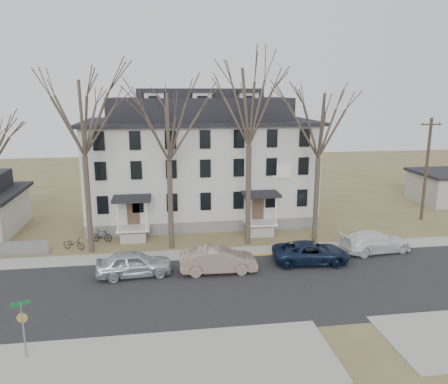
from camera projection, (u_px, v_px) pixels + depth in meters
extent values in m
plane|color=olive|center=(264.00, 302.00, 25.02)|extent=(120.00, 120.00, 0.00)
cube|color=#27272A|center=(257.00, 287.00, 26.94)|extent=(120.00, 10.00, 0.04)
cube|color=#A09F97|center=(239.00, 253.00, 32.73)|extent=(120.00, 2.00, 0.08)
cube|color=#A09F97|center=(112.00, 368.00, 19.08)|extent=(20.00, 5.00, 0.08)
cube|color=gold|center=(307.00, 253.00, 32.56)|extent=(14.00, 0.25, 0.06)
cube|color=slate|center=(200.00, 212.00, 41.98)|extent=(20.00, 10.00, 1.00)
cube|color=beige|center=(200.00, 166.00, 40.96)|extent=(20.00, 10.00, 8.00)
cube|color=black|center=(199.00, 121.00, 40.03)|extent=(20.80, 10.80, 0.30)
cube|color=black|center=(199.00, 109.00, 39.77)|extent=(16.00, 7.00, 2.00)
cube|color=black|center=(199.00, 93.00, 39.46)|extent=(11.00, 4.50, 0.80)
cube|color=white|center=(133.00, 228.00, 35.28)|extent=(2.60, 2.00, 0.16)
cube|color=white|center=(260.00, 223.00, 36.75)|extent=(2.60, 2.00, 0.16)
cube|color=white|center=(282.00, 171.00, 36.93)|extent=(1.60, 0.08, 1.20)
cylinder|color=#473B31|center=(88.00, 205.00, 32.10)|extent=(0.40, 0.40, 7.28)
cylinder|color=#473B31|center=(170.00, 205.00, 33.00)|extent=(0.40, 0.40, 6.76)
cylinder|color=#473B31|center=(248.00, 196.00, 33.72)|extent=(0.40, 0.40, 7.80)
cylinder|color=#473B31|center=(316.00, 200.00, 34.61)|extent=(0.40, 0.40, 6.76)
cylinder|color=#3D3023|center=(426.00, 170.00, 40.03)|extent=(0.28, 0.28, 9.50)
cube|color=#3D3023|center=(431.00, 124.00, 39.10)|extent=(2.00, 0.12, 0.12)
imported|color=silver|center=(134.00, 264.00, 28.40)|extent=(5.04, 2.39, 1.66)
imported|color=gray|center=(218.00, 260.00, 28.98)|extent=(5.13, 1.89, 1.68)
imported|color=#121E38|center=(311.00, 253.00, 30.56)|extent=(5.57, 2.91, 1.50)
imported|color=white|center=(375.00, 242.00, 32.67)|extent=(5.68, 2.92, 1.58)
imported|color=black|center=(74.00, 244.00, 33.25)|extent=(1.84, 1.17, 0.91)
imported|color=black|center=(101.00, 236.00, 34.87)|extent=(1.80, 0.96, 1.04)
cylinder|color=gray|center=(24.00, 331.00, 19.46)|extent=(0.07, 0.07, 2.77)
cube|color=#0C5926|center=(21.00, 304.00, 19.16)|extent=(0.80, 0.03, 0.19)
cube|color=#0C5926|center=(21.00, 308.00, 19.21)|extent=(0.03, 0.80, 0.19)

